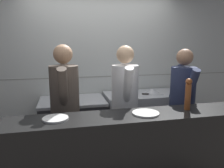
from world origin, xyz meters
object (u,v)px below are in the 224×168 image
at_px(chef_line, 182,103).
at_px(plated_dish_main, 55,119).
at_px(mixing_bowl_steel, 152,91).
at_px(plated_dish_appetiser, 146,113).
at_px(stock_pot, 69,93).
at_px(oven_range, 73,126).
at_px(chefs_knife, 151,94).
at_px(pepper_mill, 188,93).
at_px(chef_head_cook, 65,107).
at_px(chef_sous, 125,104).

bearing_deg(chef_line, plated_dish_main, -158.96).
height_order(mixing_bowl_steel, plated_dish_appetiser, plated_dish_appetiser).
bearing_deg(stock_pot, plated_dish_main, -97.31).
bearing_deg(chef_line, oven_range, 158.39).
distance_m(oven_range, plated_dish_main, 1.35).
xyz_separation_m(mixing_bowl_steel, chefs_knife, (-0.07, -0.10, -0.03)).
relative_size(plated_dish_main, plated_dish_appetiser, 0.89).
bearing_deg(stock_pot, chefs_knife, -6.99).
height_order(chefs_knife, plated_dish_appetiser, plated_dish_appetiser).
relative_size(plated_dish_main, pepper_mill, 0.71).
relative_size(mixing_bowl_steel, chef_line, 0.15).
distance_m(mixing_bowl_steel, chef_head_cook, 1.56).
bearing_deg(oven_range, mixing_bowl_steel, -0.15).
bearing_deg(oven_range, stock_pot, 131.10).
bearing_deg(chef_head_cook, chefs_knife, 26.17).
distance_m(chefs_knife, plated_dish_appetiser, 1.26).
bearing_deg(plated_dish_appetiser, chefs_knife, 64.95).
bearing_deg(oven_range, plated_dish_main, -99.90).
relative_size(plated_dish_main, chef_head_cook, 0.15).
bearing_deg(chefs_knife, plated_dish_appetiser, -115.05).
height_order(oven_range, stock_pot, stock_pot).
xyz_separation_m(stock_pot, chefs_knife, (1.28, -0.16, -0.05)).
xyz_separation_m(oven_range, chef_line, (1.45, -0.68, 0.48)).
relative_size(chefs_knife, pepper_mill, 0.97).
xyz_separation_m(stock_pot, plated_dish_main, (-0.16, -1.26, 0.05)).
distance_m(mixing_bowl_steel, chef_line, 0.69).
distance_m(plated_dish_appetiser, chef_sous, 0.61).
xyz_separation_m(chefs_knife, plated_dish_main, (-1.44, -1.10, 0.09)).
relative_size(oven_range, pepper_mill, 2.81).
bearing_deg(chef_head_cook, mixing_bowl_steel, 28.51).
distance_m(plated_dish_main, chef_sous, 1.03).
bearing_deg(mixing_bowl_steel, chefs_knife, -125.81).
bearing_deg(plated_dish_appetiser, pepper_mill, 5.12).
xyz_separation_m(stock_pot, plated_dish_appetiser, (0.75, -1.30, 0.05)).
distance_m(mixing_bowl_steel, pepper_mill, 1.22).
bearing_deg(oven_range, chef_sous, -44.54).
bearing_deg(plated_dish_appetiser, plated_dish_main, 177.64).
xyz_separation_m(mixing_bowl_steel, plated_dish_appetiser, (-0.60, -1.24, 0.06)).
height_order(chefs_knife, plated_dish_main, plated_dish_main).
bearing_deg(plated_dish_main, stock_pot, 82.69).
relative_size(plated_dish_appetiser, pepper_mill, 0.80).
height_order(plated_dish_main, chef_line, chef_line).
height_order(oven_range, chef_head_cook, chef_head_cook).
distance_m(oven_range, plated_dish_appetiser, 1.53).
bearing_deg(stock_pot, plated_dish_appetiser, -59.99).
bearing_deg(stock_pot, pepper_mill, -44.96).
bearing_deg(mixing_bowl_steel, pepper_mill, -94.75).
bearing_deg(chefs_knife, chef_head_cook, -157.53).
bearing_deg(plated_dish_main, mixing_bowl_steel, 38.41).
xyz_separation_m(plated_dish_appetiser, chef_line, (0.75, 0.56, -0.09)).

